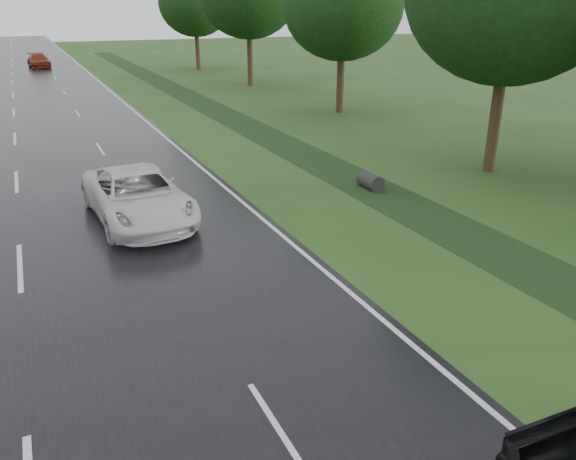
% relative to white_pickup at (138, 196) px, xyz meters
% --- Properties ---
extents(road, '(14.00, 180.00, 0.04)m').
position_rel_white_pickup_xyz_m(road, '(-3.36, 34.90, -0.78)').
color(road, black).
rests_on(road, ground).
extents(edge_stripe_east, '(0.12, 180.00, 0.01)m').
position_rel_white_pickup_xyz_m(edge_stripe_east, '(3.39, 34.90, -0.75)').
color(edge_stripe_east, silver).
rests_on(edge_stripe_east, road).
extents(center_line, '(0.12, 180.00, 0.01)m').
position_rel_white_pickup_xyz_m(center_line, '(-3.36, 34.90, -0.75)').
color(center_line, silver).
rests_on(center_line, road).
extents(drainage_ditch, '(2.20, 120.00, 0.56)m').
position_rel_white_pickup_xyz_m(drainage_ditch, '(8.14, 8.60, -0.76)').
color(drainage_ditch, black).
rests_on(drainage_ditch, ground).
extents(tree_east_c, '(7.00, 7.00, 9.29)m').
position_rel_white_pickup_xyz_m(tree_east_c, '(14.84, 13.90, 5.34)').
color(tree_east_c, '#322314').
rests_on(tree_east_c, ground).
extents(tree_east_f, '(7.20, 7.20, 9.62)m').
position_rel_white_pickup_xyz_m(tree_east_f, '(14.14, 41.90, 5.57)').
color(tree_east_f, '#322314').
rests_on(tree_east_f, ground).
extents(white_pickup, '(2.85, 5.59, 1.51)m').
position_rel_white_pickup_xyz_m(white_pickup, '(0.00, 0.00, 0.00)').
color(white_pickup, silver).
rests_on(white_pickup, road).
extents(far_car_red, '(2.33, 4.92, 1.39)m').
position_rel_white_pickup_xyz_m(far_car_red, '(-0.69, 50.46, -0.06)').
color(far_car_red, maroon).
rests_on(far_car_red, road).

